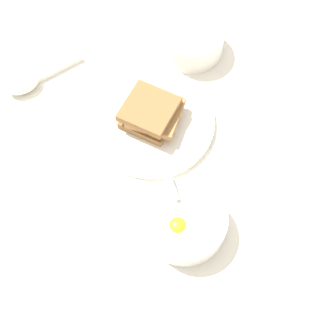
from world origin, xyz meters
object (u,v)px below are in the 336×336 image
egg_bowl (185,222)px  congee_bowl (193,40)px  toast_plate (153,122)px  toast_sandwich (151,113)px  soup_spoon (29,80)px

egg_bowl → congee_bowl: (0.07, 0.37, 0.00)m
toast_plate → toast_sandwich: toast_sandwich is taller
toast_plate → toast_sandwich: size_ratio=1.77×
toast_plate → soup_spoon: 0.25m
congee_bowl → egg_bowl: bearing=-100.7°
soup_spoon → congee_bowl: size_ratio=1.29×
toast_sandwich → soup_spoon: toast_sandwich is taller
egg_bowl → toast_plate: bearing=98.1°
congee_bowl → toast_sandwich: bearing=-121.8°
toast_sandwich → egg_bowl: bearing=-81.5°
egg_bowl → soup_spoon: 0.41m
toast_plate → congee_bowl: (0.10, 0.16, 0.02)m
egg_bowl → congee_bowl: 0.37m
egg_bowl → congee_bowl: bearing=79.3°
soup_spoon → congee_bowl: 0.33m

